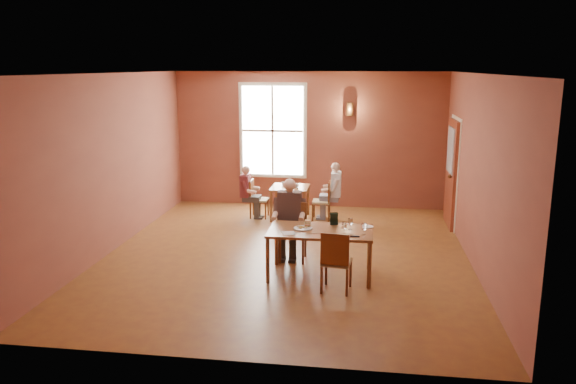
# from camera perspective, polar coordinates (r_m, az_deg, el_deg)

# --- Properties ---
(ground) EXTENTS (6.00, 7.00, 0.01)m
(ground) POSITION_cam_1_polar(r_m,az_deg,el_deg) (9.49, -0.17, -6.46)
(ground) COLOR brown
(ground) RESTS_ON ground
(wall_back) EXTENTS (6.00, 0.04, 3.00)m
(wall_back) POSITION_cam_1_polar(r_m,az_deg,el_deg) (12.54, 2.10, 5.29)
(wall_back) COLOR brown
(wall_back) RESTS_ON ground
(wall_front) EXTENTS (6.00, 0.04, 3.00)m
(wall_front) POSITION_cam_1_polar(r_m,az_deg,el_deg) (5.75, -5.13, -3.65)
(wall_front) COLOR brown
(wall_front) RESTS_ON ground
(wall_left) EXTENTS (0.04, 7.00, 3.00)m
(wall_left) POSITION_cam_1_polar(r_m,az_deg,el_deg) (9.98, -17.51, 2.80)
(wall_left) COLOR brown
(wall_left) RESTS_ON ground
(wall_right) EXTENTS (0.04, 7.00, 3.00)m
(wall_right) POSITION_cam_1_polar(r_m,az_deg,el_deg) (9.18, 18.70, 1.90)
(wall_right) COLOR brown
(wall_right) RESTS_ON ground
(ceiling) EXTENTS (6.00, 7.00, 0.04)m
(ceiling) POSITION_cam_1_polar(r_m,az_deg,el_deg) (8.97, -0.18, 11.97)
(ceiling) COLOR white
(ceiling) RESTS_ON wall_back
(window) EXTENTS (1.36, 0.10, 1.96)m
(window) POSITION_cam_1_polar(r_m,az_deg,el_deg) (12.58, -1.57, 6.24)
(window) COLOR white
(window) RESTS_ON wall_back
(door) EXTENTS (0.12, 1.04, 2.10)m
(door) POSITION_cam_1_polar(r_m,az_deg,el_deg) (11.49, 16.20, 1.83)
(door) COLOR maroon
(door) RESTS_ON ground
(wall_sconce) EXTENTS (0.16, 0.16, 0.28)m
(wall_sconce) POSITION_cam_1_polar(r_m,az_deg,el_deg) (12.31, 6.29, 8.36)
(wall_sconce) COLOR brown
(wall_sconce) RESTS_ON wall_back
(main_table) EXTENTS (1.55, 0.87, 0.73)m
(main_table) POSITION_cam_1_polar(r_m,az_deg,el_deg) (8.50, 3.29, -6.20)
(main_table) COLOR #5D3119
(main_table) RESTS_ON ground
(chair_diner_main) EXTENTS (0.41, 0.41, 0.93)m
(chair_diner_main) POSITION_cam_1_polar(r_m,az_deg,el_deg) (9.14, 0.51, -4.14)
(chair_diner_main) COLOR #4C2715
(chair_diner_main) RESTS_ON ground
(diner_main) EXTENTS (0.51, 0.51, 1.27)m
(diner_main) POSITION_cam_1_polar(r_m,az_deg,el_deg) (9.06, 0.48, -3.20)
(diner_main) COLOR #2F2319
(diner_main) RESTS_ON ground
(chair_empty) EXTENTS (0.43, 0.43, 0.89)m
(chair_empty) POSITION_cam_1_polar(r_m,az_deg,el_deg) (7.96, 4.96, -6.94)
(chair_empty) COLOR #412614
(chair_empty) RESTS_ON ground
(plate_food) EXTENTS (0.30, 0.30, 0.04)m
(plate_food) POSITION_cam_1_polar(r_m,az_deg,el_deg) (8.42, 1.53, -3.66)
(plate_food) COLOR silver
(plate_food) RESTS_ON main_table
(sandwich) EXTENTS (0.09, 0.08, 0.10)m
(sandwich) POSITION_cam_1_polar(r_m,az_deg,el_deg) (8.49, 2.00, -3.31)
(sandwich) COLOR tan
(sandwich) RESTS_ON main_table
(goblet_a) EXTENTS (0.10, 0.10, 0.18)m
(goblet_a) POSITION_cam_1_polar(r_m,az_deg,el_deg) (8.42, 6.36, -3.21)
(goblet_a) COLOR silver
(goblet_a) RESTS_ON main_table
(goblet_b) EXTENTS (0.09, 0.09, 0.19)m
(goblet_b) POSITION_cam_1_polar(r_m,az_deg,el_deg) (8.19, 7.71, -3.70)
(goblet_b) COLOR white
(goblet_b) RESTS_ON main_table
(goblet_c) EXTENTS (0.09, 0.09, 0.18)m
(goblet_c) POSITION_cam_1_polar(r_m,az_deg,el_deg) (8.21, 5.73, -3.61)
(goblet_c) COLOR white
(goblet_c) RESTS_ON main_table
(menu_stand) EXTENTS (0.13, 0.09, 0.19)m
(menu_stand) POSITION_cam_1_polar(r_m,az_deg,el_deg) (8.64, 4.70, -2.73)
(menu_stand) COLOR black
(menu_stand) RESTS_ON main_table
(knife) EXTENTS (0.19, 0.05, 0.00)m
(knife) POSITION_cam_1_polar(r_m,az_deg,el_deg) (8.19, 2.75, -4.26)
(knife) COLOR silver
(knife) RESTS_ON main_table
(napkin) EXTENTS (0.23, 0.23, 0.01)m
(napkin) POSITION_cam_1_polar(r_m,az_deg,el_deg) (8.21, 0.07, -4.20)
(napkin) COLOR silver
(napkin) RESTS_ON main_table
(side_plate) EXTENTS (0.24, 0.24, 0.01)m
(side_plate) POSITION_cam_1_polar(r_m,az_deg,el_deg) (8.60, 8.08, -3.51)
(side_plate) COLOR white
(side_plate) RESTS_ON main_table
(sunglasses) EXTENTS (0.13, 0.06, 0.02)m
(sunglasses) POSITION_cam_1_polar(r_m,az_deg,el_deg) (8.10, 6.82, -4.49)
(sunglasses) COLOR black
(sunglasses) RESTS_ON main_table
(second_table) EXTENTS (0.76, 0.76, 0.67)m
(second_table) POSITION_cam_1_polar(r_m,az_deg,el_deg) (11.66, 0.21, -1.08)
(second_table) COLOR brown
(second_table) RESTS_ON ground
(chair_diner_white) EXTENTS (0.36, 0.36, 0.81)m
(chair_diner_white) POSITION_cam_1_polar(r_m,az_deg,el_deg) (11.57, 3.40, -0.87)
(chair_diner_white) COLOR #4C2B19
(chair_diner_white) RESTS_ON ground
(diner_white) EXTENTS (0.46, 0.46, 1.15)m
(diner_white) POSITION_cam_1_polar(r_m,az_deg,el_deg) (11.53, 3.56, -0.05)
(diner_white) COLOR white
(diner_white) RESTS_ON ground
(chair_diner_maroon) EXTENTS (0.35, 0.35, 0.80)m
(chair_diner_maroon) POSITION_cam_1_polar(r_m,az_deg,el_deg) (11.75, -2.93, -0.69)
(chair_diner_maroon) COLOR brown
(chair_diner_maroon) RESTS_ON ground
(diner_maroon) EXTENTS (0.43, 0.43, 1.07)m
(diner_maroon) POSITION_cam_1_polar(r_m,az_deg,el_deg) (11.72, -3.08, -0.04)
(diner_maroon) COLOR #571A1B
(diner_maroon) RESTS_ON ground
(cup_a) EXTENTS (0.12, 0.12, 0.09)m
(cup_a) POSITION_cam_1_polar(r_m,az_deg,el_deg) (11.47, 0.84, 0.63)
(cup_a) COLOR white
(cup_a) RESTS_ON second_table
(cup_b) EXTENTS (0.10, 0.10, 0.08)m
(cup_b) POSITION_cam_1_polar(r_m,az_deg,el_deg) (11.70, -0.46, 0.85)
(cup_b) COLOR silver
(cup_b) RESTS_ON second_table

